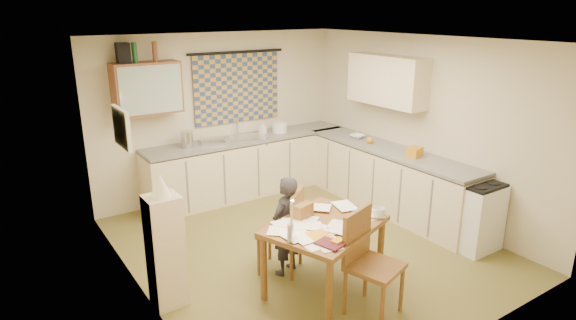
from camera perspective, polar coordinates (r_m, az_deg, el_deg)
floor at (r=6.12m, az=1.93°, el=-10.15°), size 4.00×4.50×0.02m
ceiling at (r=5.43m, az=2.21°, el=14.12°), size 4.00×4.50×0.02m
wall_back at (r=7.53m, az=-8.10°, el=5.25°), size 4.00×0.02×2.50m
wall_front at (r=4.14m, az=20.81°, el=-6.15°), size 4.00×0.02×2.50m
wall_left at (r=4.80m, az=-17.78°, el=-2.58°), size 0.02×4.50×2.50m
wall_right at (r=6.98m, az=15.59°, el=3.79°), size 0.02×4.50×2.50m
window_blind at (r=7.56m, az=-6.04°, el=8.46°), size 1.45×0.03×1.05m
curtain_rod at (r=7.47m, az=-6.10°, el=12.60°), size 1.60×0.04×0.04m
wall_cabinet at (r=6.85m, az=-16.37°, el=8.18°), size 0.90×0.34×0.70m
wall_cabinet_glass at (r=6.69m, az=-15.91°, el=8.01°), size 0.84×0.02×0.64m
upper_cabinet_right at (r=7.10m, az=11.65°, el=9.24°), size 0.34×1.30×0.70m
framed_print at (r=5.06m, az=-19.13°, el=3.62°), size 0.04×0.50×0.40m
print_canvas at (r=5.07m, az=-18.86°, el=3.67°), size 0.01×0.42×0.32m
counter_back at (r=7.62m, az=-4.67°, el=-0.72°), size 3.30×0.62×0.92m
counter_right at (r=7.16m, az=11.78°, el=-2.27°), size 0.62×2.95×0.92m
stove at (r=6.33m, az=21.10°, el=-6.10°), size 0.55×0.55×0.85m
sink at (r=7.49m, az=-4.85°, el=2.37°), size 0.67×0.61×0.10m
tap at (r=7.56m, az=-6.02°, el=3.90°), size 0.04×0.04×0.28m
dish_rack at (r=7.21m, az=-8.93°, el=2.21°), size 0.43×0.40×0.06m
kettle at (r=7.04m, az=-11.91°, el=2.41°), size 0.24×0.24×0.24m
mixing_bowl at (r=7.75m, az=-1.01°, el=3.88°), size 0.32×0.32×0.16m
soap_bottle at (r=7.64m, az=-3.03°, el=3.82°), size 0.15×0.15×0.20m
bowl at (r=7.49m, az=8.20°, el=2.79°), size 0.25×0.25×0.05m
orange_bag at (r=6.71m, az=14.75°, el=0.93°), size 0.25×0.21×0.12m
fruit_orange at (r=7.22m, az=9.68°, el=2.34°), size 0.10×0.10×0.10m
speaker at (r=6.72m, az=-18.97°, el=11.91°), size 0.18×0.21×0.26m
bottle_green at (r=6.76m, az=-17.72°, el=12.06°), size 0.08×0.08×0.26m
bottle_brown at (r=6.84m, az=-15.51°, el=12.30°), size 0.08×0.08×0.26m
dining_table at (r=5.09m, az=4.32°, el=-11.33°), size 1.40×1.23×0.75m
chair_far at (r=5.46m, az=-0.75°, el=-10.11°), size 0.61×0.61×0.96m
chair_near at (r=4.83m, az=9.92°, el=-14.13°), size 0.58×0.58×1.03m
person at (r=5.30m, az=-0.27°, el=-7.82°), size 0.59×0.54×1.13m
shelf_stand at (r=4.90m, az=-14.29°, el=-10.45°), size 0.32×0.30×1.15m
lampshade at (r=4.63m, az=-14.92°, el=-2.91°), size 0.20×0.20×0.22m
letter_rack at (r=5.00m, az=1.85°, el=-6.10°), size 0.24×0.16×0.16m
mug at (r=5.12m, az=10.68°, el=-6.15°), size 0.25×0.25×0.11m
magazine at (r=4.44m, az=4.28°, el=-10.32°), size 0.31×0.34×0.02m
book at (r=4.58m, az=2.80°, el=-9.39°), size 0.27×0.33×0.02m
orange_box at (r=4.54m, az=5.94°, el=-9.60°), size 0.13×0.10×0.04m
eyeglasses at (r=4.91m, az=8.25°, el=-7.67°), size 0.14×0.09×0.02m
candle_holder at (r=4.51m, az=0.28°, el=-8.66°), size 0.08×0.08×0.18m
candle at (r=4.47m, az=0.44°, el=-6.12°), size 0.03×0.03×0.22m
candle_flame at (r=4.39m, az=0.57°, el=-4.85°), size 0.02×0.02×0.02m
papers at (r=4.85m, az=3.86°, el=-7.76°), size 1.33×1.05×0.03m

